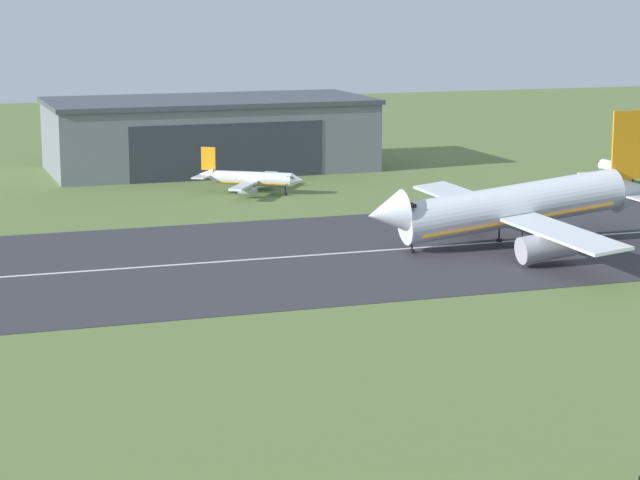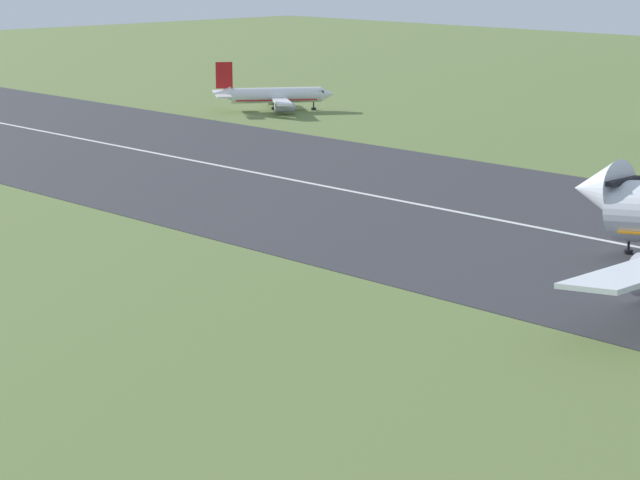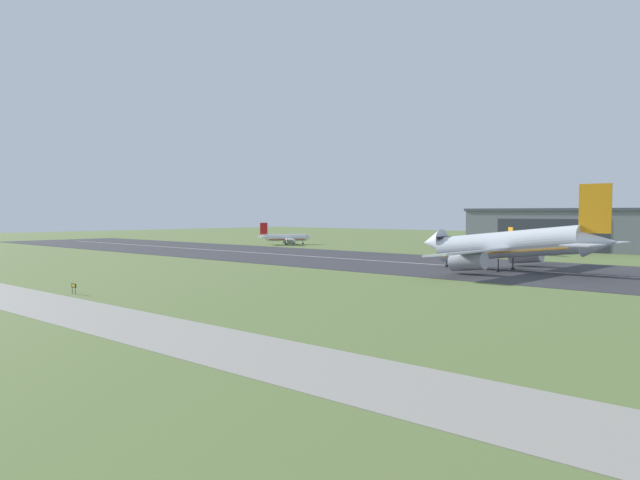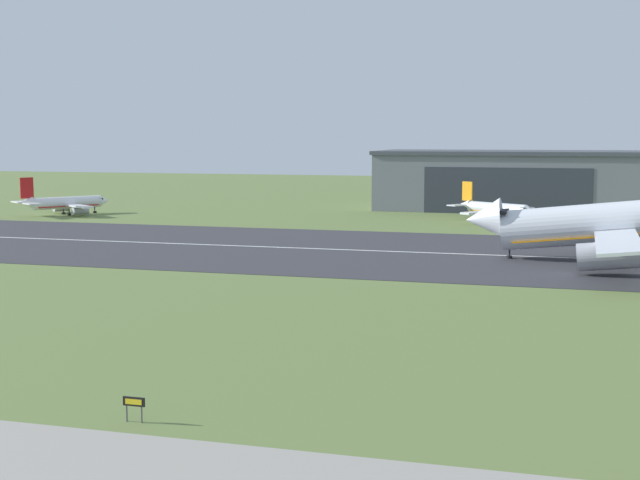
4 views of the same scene
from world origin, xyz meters
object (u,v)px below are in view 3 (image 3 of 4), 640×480
object	(u,v)px
airplane_landing	(508,246)
runway_sign	(74,286)
airplane_parked_west	(524,245)
airplane_parked_east	(286,238)

from	to	relation	value
airplane_landing	runway_sign	world-z (taller)	airplane_landing
airplane_landing	airplane_parked_west	distance (m)	60.09
runway_sign	airplane_landing	bearing A→B (deg)	68.48
airplane_parked_east	runway_sign	bearing A→B (deg)	-56.54
airplane_parked_east	runway_sign	world-z (taller)	airplane_parked_east
airplane_parked_west	airplane_parked_east	distance (m)	94.60
airplane_parked_west	airplane_parked_east	size ratio (longest dim) A/B	0.92
airplane_parked_east	runway_sign	xyz separation A→B (m)	(83.89, -126.95, -1.45)
airplane_parked_west	runway_sign	size ratio (longest dim) A/B	12.14
airplane_parked_west	runway_sign	bearing A→B (deg)	-94.24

